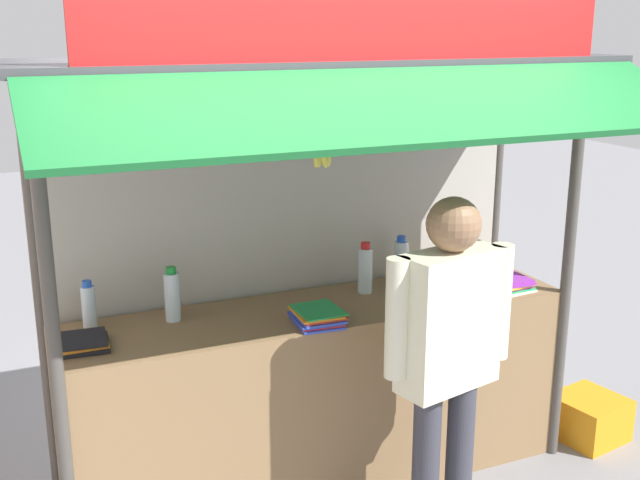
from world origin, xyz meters
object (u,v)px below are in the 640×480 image
Objects in this scene: water_bottle_rear_center at (89,306)px; water_bottle_right at (450,262)px; magazine_stack_back_left at (317,316)px; magazine_stack_back_right at (503,281)px; magazine_stack_front_right at (81,343)px; banana_bunch_rightmost at (541,122)px; banana_bunch_leftmost at (207,147)px; vendor_person at (448,343)px; plastic_crate at (589,417)px; water_bottle_mid_left at (365,269)px; water_bottle_mid_right at (401,261)px; banana_bunch_inner_right at (322,147)px; water_bottle_left at (172,295)px.

water_bottle_rear_center is 0.77× the size of water_bottle_right.
water_bottle_right is 1.13× the size of magazine_stack_back_left.
magazine_stack_back_right reaches higher than magazine_stack_front_right.
banana_bunch_rightmost reaches higher than magazine_stack_front_right.
water_bottle_right is (1.84, -0.17, 0.03)m from water_bottle_rear_center.
magazine_stack_back_left is 1.06m from banana_bunch_leftmost.
plastic_crate is at bearing 6.48° from vendor_person.
plastic_crate is at bearing -4.62° from magazine_stack_front_right.
banana_bunch_rightmost is (0.20, -0.41, 0.78)m from water_bottle_right.
magazine_stack_back_right is at bearing -21.62° from water_bottle_right.
water_bottle_mid_left is 1.04× the size of water_bottle_mid_right.
magazine_stack_back_right is 0.94m from banana_bunch_rightmost.
water_bottle_right is at bearing 158.38° from magazine_stack_back_right.
banana_bunch_inner_right is at bearing 179.97° from banana_bunch_rightmost.
magazine_stack_back_right is at bearing -31.69° from water_bottle_mid_right.
vendor_person is at bearing -32.54° from water_bottle_rear_center.
magazine_stack_front_right is 1.07m from banana_bunch_leftmost.
banana_bunch_rightmost reaches higher than plastic_crate.
banana_bunch_inner_right reaches higher than vendor_person.
water_bottle_mid_right is at bearing 16.11° from water_bottle_mid_left.
water_bottle_left is at bearing -177.15° from water_bottle_mid_right.
banana_bunch_rightmost reaches higher than water_bottle_mid_right.
water_bottle_mid_left is 0.83m from vendor_person.
vendor_person is (0.39, -0.52, -0.00)m from magazine_stack_back_left.
water_bottle_right is at bearing -5.27° from water_bottle_rear_center.
magazine_stack_back_left is 0.87× the size of banana_bunch_inner_right.
magazine_stack_back_right is at bearing 26.60° from vendor_person.
banana_bunch_leftmost is (-1.61, 0.00, -0.02)m from banana_bunch_rightmost.
banana_bunch_leftmost is at bearing 179.98° from banana_bunch_rightmost.
vendor_person is (-0.73, -0.60, -0.00)m from magazine_stack_back_right.
vendor_person is at bearing -90.79° from water_bottle_mid_left.
water_bottle_rear_center is 0.65× the size of plastic_crate.
banana_bunch_rightmost is at bearing -11.63° from magazine_stack_back_left.
banana_bunch_rightmost and banana_bunch_inner_right have the same top height.
water_bottle_right reaches higher than magazine_stack_back_right.
plastic_crate is (0.82, -0.26, -0.96)m from water_bottle_right.
magazine_stack_back_left is at bearing 168.37° from banana_bunch_rightmost.
water_bottle_mid_right is at bearing 0.38° from water_bottle_rear_center.
water_bottle_right is 1.18× the size of banana_bunch_rightmost.
magazine_stack_front_right is at bearing -172.58° from water_bottle_mid_right.
water_bottle_left reaches higher than water_bottle_mid_right.
vendor_person reaches higher than plastic_crate.
banana_bunch_leftmost is at bearing -159.02° from magazine_stack_back_left.
magazine_stack_back_left is 0.65m from vendor_person.
water_bottle_mid_left is 1.07× the size of banana_bunch_rightmost.
magazine_stack_back_left is (0.99, -0.36, -0.08)m from water_bottle_rear_center.
magazine_stack_back_right is 1.02m from plastic_crate.
water_bottle_rear_center is 2.85m from plastic_crate.
vendor_person is at bearing -160.66° from plastic_crate.
banana_bunch_leftmost is at bearing -176.24° from plastic_crate.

